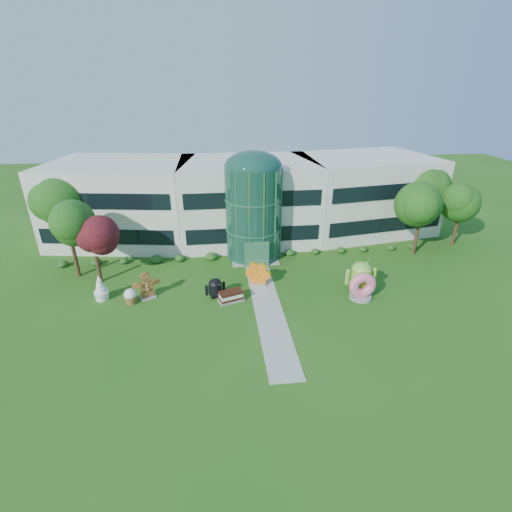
{
  "coord_description": "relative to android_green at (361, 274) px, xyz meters",
  "views": [
    {
      "loc": [
        -4.21,
        -25.78,
        17.6
      ],
      "look_at": [
        -0.43,
        6.0,
        2.6
      ],
      "focal_mm": 26.0,
      "sensor_mm": 36.0,
      "label": 1
    }
  ],
  "objects": [
    {
      "name": "trees_backdrop",
      "position": [
        -8.88,
        10.18,
        2.48
      ],
      "size": [
        52.0,
        8.0,
        8.4
      ],
      "primitive_type": null,
      "color": "#184D13",
      "rests_on": "ground"
    },
    {
      "name": "honeycomb",
      "position": [
        -9.2,
        2.34,
        -0.69
      ],
      "size": [
        2.78,
        1.83,
        2.06
      ],
      "primitive_type": null,
      "rotation": [
        0.0,
        0.0,
        -0.37
      ],
      "color": "orange",
      "rests_on": "ground"
    },
    {
      "name": "gingerbread",
      "position": [
        -19.38,
        1.04,
        -0.44
      ],
      "size": [
        2.97,
        2.0,
        2.56
      ],
      "primitive_type": null,
      "rotation": [
        0.0,
        0.0,
        0.37
      ],
      "color": "brown",
      "rests_on": "ground"
    },
    {
      "name": "cupcake",
      "position": [
        -20.71,
        0.31,
        -1.02
      ],
      "size": [
        1.47,
        1.47,
        1.4
      ],
      "primitive_type": null,
      "rotation": [
        0.0,
        0.0,
        0.32
      ],
      "color": "white",
      "rests_on": "ground"
    },
    {
      "name": "android_black",
      "position": [
        -13.32,
        0.31,
        -0.6
      ],
      "size": [
        2.27,
        1.86,
        2.23
      ],
      "primitive_type": null,
      "rotation": [
        0.0,
        0.0,
        0.32
      ],
      "color": "black",
      "rests_on": "ground"
    },
    {
      "name": "building",
      "position": [
        -8.88,
        15.18,
        2.93
      ],
      "size": [
        46.0,
        15.0,
        9.3
      ],
      "primitive_type": null,
      "color": "beige",
      "rests_on": "ground"
    },
    {
      "name": "atrium",
      "position": [
        -8.88,
        9.18,
        3.18
      ],
      "size": [
        6.0,
        6.0,
        9.8
      ],
      "primitive_type": "cylinder",
      "color": "#194738",
      "rests_on": "ground"
    },
    {
      "name": "walkway",
      "position": [
        -8.88,
        -0.82,
        -1.7
      ],
      "size": [
        2.4,
        20.0,
        0.04
      ],
      "primitive_type": "cube",
      "color": "#9E9E93",
      "rests_on": "ground"
    },
    {
      "name": "android_green",
      "position": [
        0.0,
        0.0,
        0.0
      ],
      "size": [
        3.04,
        2.04,
        3.44
      ],
      "primitive_type": null,
      "rotation": [
        0.0,
        0.0,
        -0.0
      ],
      "color": "#7CB73A",
      "rests_on": "ground"
    },
    {
      "name": "tree_red",
      "position": [
        -24.38,
        4.68,
        1.28
      ],
      "size": [
        4.0,
        4.0,
        6.0
      ],
      "primitive_type": null,
      "color": "#3F0C14",
      "rests_on": "ground"
    },
    {
      "name": "ground",
      "position": [
        -8.88,
        -2.82,
        -1.72
      ],
      "size": [
        140.0,
        140.0,
        0.0
      ],
      "primitive_type": "plane",
      "color": "#215114",
      "rests_on": "ground"
    },
    {
      "name": "donut",
      "position": [
        -0.36,
        -1.26,
        -0.43
      ],
      "size": [
        2.48,
        1.2,
        2.58
      ],
      "primitive_type": null,
      "rotation": [
        0.0,
        0.0,
        -0.0
      ],
      "color": "#FF6193",
      "rests_on": "ground"
    },
    {
      "name": "froyo",
      "position": [
        -23.4,
        1.25,
        -0.54
      ],
      "size": [
        1.74,
        1.74,
        2.36
      ],
      "primitive_type": null,
      "rotation": [
        0.0,
        0.0,
        -0.32
      ],
      "color": "white",
      "rests_on": "ground"
    },
    {
      "name": "ice_cream_sandwich",
      "position": [
        -11.96,
        -0.4,
        -1.22
      ],
      "size": [
        2.47,
        1.75,
        0.99
      ],
      "primitive_type": null,
      "rotation": [
        0.0,
        0.0,
        0.31
      ],
      "color": "black",
      "rests_on": "ground"
    }
  ]
}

